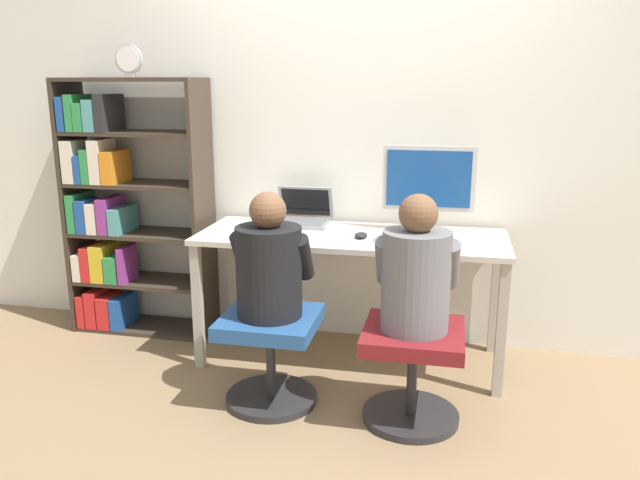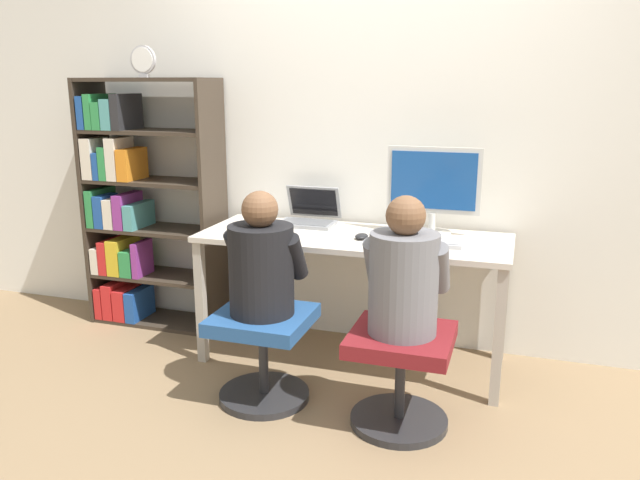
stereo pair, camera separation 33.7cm
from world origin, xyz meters
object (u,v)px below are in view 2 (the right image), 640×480
person_at_laptop (262,263)px  bookshelf (135,209)px  office_chair_right (263,346)px  office_chair_left (401,368)px  desktop_monitor (433,189)px  laptop (309,216)px  desk_clock (143,61)px  keyboard (419,241)px  person_at_monitor (404,276)px

person_at_laptop → bookshelf: 1.42m
office_chair_right → office_chair_left: bearing=-2.3°
desktop_monitor → bookshelf: bearing=-179.5°
office_chair_left → bookshelf: bearing=158.1°
laptop → office_chair_right: bearing=-88.1°
office_chair_right → laptop: bearing=91.9°
bookshelf → desk_clock: desk_clock is taller
office_chair_left → person_at_laptop: size_ratio=0.76×
keyboard → office_chair_right: 0.98m
bookshelf → laptop: bearing=2.2°
desktop_monitor → bookshelf: 1.94m
laptop → office_chair_left: laptop is taller
person_at_monitor → bookshelf: 2.06m
office_chair_left → office_chair_right: same height
keyboard → bookshelf: bookshelf is taller
laptop → keyboard: laptop is taller
office_chair_left → bookshelf: (-1.91, 0.77, 0.49)m
person_at_laptop → person_at_monitor: bearing=-2.3°
desktop_monitor → person_at_monitor: size_ratio=0.82×
keyboard → office_chair_left: keyboard is taller
person_at_monitor → desk_clock: bearing=158.5°
person_at_laptop → desktop_monitor: bearing=46.6°
person_at_monitor → person_at_laptop: person_at_monitor is taller
desktop_monitor → person_at_laptop: bearing=-133.4°
keyboard → office_chair_left: (0.02, -0.54, -0.47)m
keyboard → bookshelf: size_ratio=0.29×
desktop_monitor → office_chair_right: size_ratio=1.11×
desktop_monitor → laptop: desktop_monitor is taller
laptop → office_chair_left: 1.21m
person_at_laptop → desk_clock: (-1.02, 0.65, 0.98)m
office_chair_left → desk_clock: 2.33m
laptop → person_at_laptop: size_ratio=0.54×
office_chair_left → person_at_monitor: size_ratio=0.73×
office_chair_left → keyboard: bearing=92.4°
person_at_monitor → keyboard: bearing=92.4°
bookshelf → desk_clock: size_ratio=8.61×
laptop → office_chair_right: size_ratio=0.71×
keyboard → laptop: bearing=159.1°
desktop_monitor → bookshelf: bookshelf is taller
person_at_monitor → bookshelf: bookshelf is taller
keyboard → desk_clock: size_ratio=2.47×
person_at_monitor → desk_clock: (-1.72, 0.68, 0.96)m
laptop → bookshelf: (-1.19, -0.05, -0.02)m
office_chair_right → person_at_laptop: bearing=90.0°
office_chair_right → bookshelf: size_ratio=0.29×
office_chair_left → desktop_monitor: bearing=89.4°
desktop_monitor → person_at_monitor: (-0.01, -0.78, -0.27)m
desktop_monitor → office_chair_right: desktop_monitor is taller
desktop_monitor → desk_clock: desk_clock is taller
desktop_monitor → desk_clock: size_ratio=2.79×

